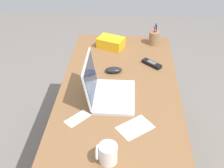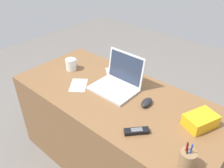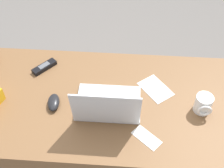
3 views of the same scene
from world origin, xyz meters
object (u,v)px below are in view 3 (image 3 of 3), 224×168
at_px(cordless_phone, 44,67).
at_px(coffee_mug_white, 203,104).
at_px(computer_mouse, 54,102).
at_px(laptop, 108,105).

bearing_deg(cordless_phone, coffee_mug_white, 164.27).
xyz_separation_m(computer_mouse, cordless_phone, (0.11, -0.26, -0.01)).
relative_size(coffee_mug_white, cordless_phone, 0.71).
xyz_separation_m(laptop, computer_mouse, (0.28, -0.02, -0.03)).
relative_size(laptop, computer_mouse, 2.90).
height_order(computer_mouse, coffee_mug_white, coffee_mug_white).
bearing_deg(cordless_phone, computer_mouse, 112.32).
height_order(laptop, cordless_phone, laptop).
bearing_deg(computer_mouse, coffee_mug_white, 174.25).
distance_m(laptop, cordless_phone, 0.48).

